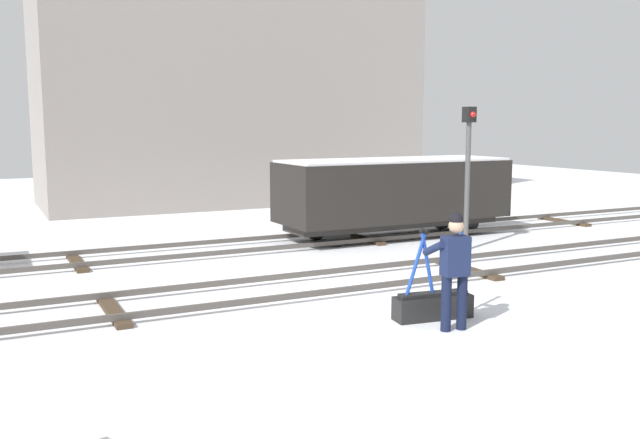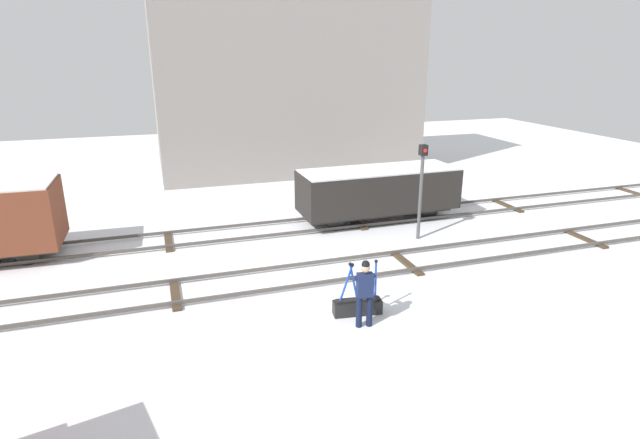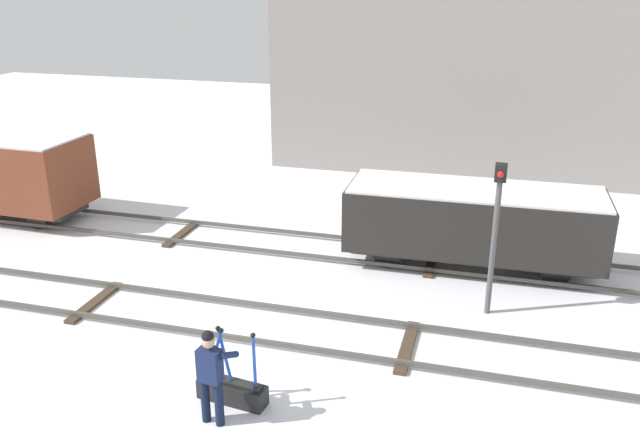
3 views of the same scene
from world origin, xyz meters
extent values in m
plane|color=white|center=(0.00, 0.00, 0.00)|extent=(60.00, 60.00, 0.00)
cube|color=#4C4742|center=(0.00, -0.72, 0.13)|extent=(44.00, 0.07, 0.10)
cube|color=#4C4742|center=(0.00, 0.72, 0.13)|extent=(44.00, 0.07, 0.10)
cube|color=#423323|center=(-3.52, 0.00, 0.04)|extent=(0.24, 1.94, 0.08)
cube|color=#423323|center=(3.52, 0.00, 0.04)|extent=(0.24, 1.94, 0.08)
cube|color=#4C4742|center=(0.00, 3.56, 0.13)|extent=(44.00, 0.07, 0.10)
cube|color=#4C4742|center=(0.00, 5.00, 0.13)|extent=(44.00, 0.07, 0.10)
cube|color=#423323|center=(-3.52, 4.28, 0.04)|extent=(0.24, 1.94, 0.08)
cube|color=#423323|center=(3.52, 4.28, 0.04)|extent=(0.24, 1.94, 0.08)
cube|color=#423323|center=(10.56, 4.28, 0.04)|extent=(0.24, 1.94, 0.08)
cube|color=black|center=(0.85, -2.50, 0.18)|extent=(1.28, 0.51, 0.36)
cube|color=black|center=(0.85, -2.50, 0.39)|extent=(1.13, 0.34, 0.06)
cylinder|color=#1E47B7|center=(0.54, -2.46, 0.86)|extent=(0.37, 0.10, 1.02)
sphere|color=black|center=(0.70, -2.48, 1.36)|extent=(0.09, 0.09, 0.09)
cylinder|color=#1E47B7|center=(0.74, -2.49, 0.87)|extent=(0.27, 0.09, 1.04)
sphere|color=black|center=(0.64, -2.47, 1.39)|extent=(0.09, 0.09, 0.09)
cylinder|color=#1E47B7|center=(1.30, -2.56, 0.88)|extent=(0.07, 0.06, 1.05)
sphere|color=black|center=(1.30, -2.56, 1.41)|extent=(0.09, 0.09, 0.09)
cylinder|color=#111831|center=(0.64, -3.11, 0.41)|extent=(0.15, 0.15, 0.81)
cylinder|color=#111831|center=(0.90, -3.15, 0.41)|extent=(0.15, 0.15, 0.81)
cube|color=#192347|center=(0.77, -3.13, 1.10)|extent=(0.41, 0.29, 0.58)
sphere|color=tan|center=(0.77, -3.13, 1.54)|extent=(0.22, 0.22, 0.22)
sphere|color=black|center=(0.77, -3.13, 1.63)|extent=(0.20, 0.20, 0.20)
cylinder|color=#192347|center=(0.59, -2.86, 1.18)|extent=(0.18, 0.55, 0.31)
cylinder|color=#192347|center=(1.01, -2.92, 1.20)|extent=(0.18, 0.54, 0.34)
cylinder|color=#4C4C4C|center=(4.98, 1.94, 1.51)|extent=(0.12, 0.12, 3.01)
cube|color=black|center=(4.98, 1.94, 3.19)|extent=(0.24, 0.24, 0.36)
sphere|color=red|center=(4.98, 1.81, 3.19)|extent=(0.14, 0.14, 0.14)
cube|color=gray|center=(3.52, 14.45, 5.33)|extent=(13.86, 5.64, 10.67)
cube|color=#2D2B28|center=(4.46, 4.28, 0.40)|extent=(5.90, 1.34, 0.20)
cube|color=black|center=(4.46, 4.28, 1.26)|extent=(6.22, 2.17, 1.51)
cube|color=white|center=(4.46, 4.28, 2.04)|extent=(6.09, 2.09, 0.06)
cylinder|color=black|center=(2.46, 3.68, 0.35)|extent=(0.70, 0.11, 0.70)
cylinder|color=black|center=(2.44, 4.82, 0.35)|extent=(0.70, 0.11, 0.70)
cylinder|color=black|center=(6.48, 3.75, 0.35)|extent=(0.70, 0.11, 0.70)
cylinder|color=black|center=(6.46, 4.89, 0.35)|extent=(0.70, 0.11, 0.70)
camera|label=1|loc=(-5.34, -11.01, 3.00)|focal=38.84mm
camera|label=2|loc=(-3.69, -13.30, 6.39)|focal=28.76mm
camera|label=3|loc=(4.90, -11.40, 7.02)|focal=37.18mm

